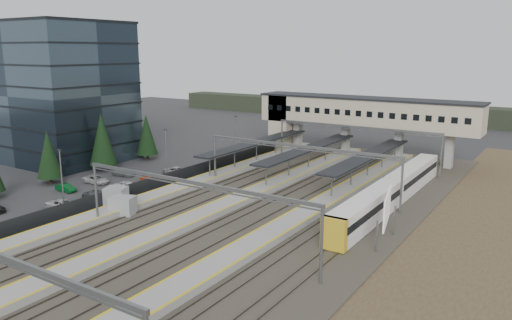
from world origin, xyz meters
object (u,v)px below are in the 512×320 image
Objects in this scene: office_building at (55,92)px; footbridge at (350,114)px; relay_cabin_near at (123,206)px; train at (391,192)px; billboard at (387,210)px; relay_cabin_far at (116,196)px.

footbridge is at bearing 34.47° from office_building.
footbridge is (9.57, 46.34, 6.75)m from relay_cabin_near.
footbridge reaches higher than relay_cabin_near.
office_building is at bearing -145.53° from footbridge.
billboard is (3.64, -12.84, 1.86)m from train.
train is at bearing -57.30° from footbridge.
train is (16.30, -25.38, -6.06)m from footbridge.
footbridge is at bearing 117.54° from billboard.
relay_cabin_near is 33.30m from train.
billboard reaches higher than relay_cabin_near.
relay_cabin_far is 0.52× the size of billboard.
relay_cabin_near is 0.08× the size of footbridge.
train is (29.59, 18.67, 0.67)m from relay_cabin_far.
relay_cabin_far reaches higher than relay_cabin_near.
relay_cabin_far is at bearing -106.79° from footbridge.
office_building is 53.18m from footbridge.
relay_cabin_far is 46.50m from footbridge.
footbridge is 43.32m from billboard.
office_building is at bearing 172.63° from billboard.
relay_cabin_near is 0.09× the size of train.
footbridge is at bearing 122.70° from train.
relay_cabin_near is at bearing -31.61° from relay_cabin_far.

